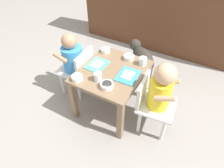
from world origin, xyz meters
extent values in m
plane|color=gray|center=(0.00, 0.00, 0.00)|extent=(7.00, 7.00, 0.00)
cube|color=#56331E|center=(0.00, 1.29, 0.49)|extent=(2.08, 0.35, 0.99)
cube|color=#7A6047|center=(0.00, 0.00, 0.42)|extent=(0.51, 0.60, 0.03)
cube|color=#7A6047|center=(-0.23, -0.27, 0.21)|extent=(0.04, 0.04, 0.41)
cube|color=#7A6047|center=(0.23, -0.27, 0.21)|extent=(0.04, 0.04, 0.41)
cube|color=#7A6047|center=(-0.23, 0.27, 0.21)|extent=(0.04, 0.04, 0.41)
cube|color=#7A6047|center=(0.23, 0.27, 0.21)|extent=(0.04, 0.04, 0.41)
cube|color=silver|center=(-0.43, 0.02, 0.27)|extent=(0.29, 0.29, 0.02)
cube|color=silver|center=(-0.30, 0.02, 0.39)|extent=(0.04, 0.27, 0.22)
cylinder|color=#388CD8|center=(-0.43, 0.02, 0.40)|extent=(0.19, 0.19, 0.24)
sphere|color=#A87A5B|center=(-0.44, 0.02, 0.58)|extent=(0.14, 0.14, 0.14)
cylinder|color=silver|center=(-0.53, 0.11, 0.13)|extent=(0.03, 0.03, 0.26)
cylinder|color=silver|center=(-0.52, -0.09, 0.13)|extent=(0.03, 0.03, 0.26)
cylinder|color=silver|center=(-0.33, 0.12, 0.13)|extent=(0.03, 0.03, 0.26)
cylinder|color=silver|center=(-0.32, -0.08, 0.13)|extent=(0.03, 0.03, 0.26)
cylinder|color=#A87A5B|center=(-0.48, 0.12, 0.46)|extent=(0.15, 0.05, 0.09)
cylinder|color=#A87A5B|center=(-0.47, -0.09, 0.46)|extent=(0.15, 0.05, 0.09)
cube|color=silver|center=(0.43, -0.03, 0.27)|extent=(0.31, 0.31, 0.02)
cube|color=silver|center=(0.30, -0.05, 0.39)|extent=(0.05, 0.27, 0.22)
cylinder|color=yellow|center=(0.43, -0.03, 0.40)|extent=(0.17, 0.17, 0.25)
sphere|color=tan|center=(0.44, -0.03, 0.60)|extent=(0.16, 0.16, 0.16)
cylinder|color=silver|center=(0.54, -0.12, 0.13)|extent=(0.03, 0.03, 0.26)
cylinder|color=silver|center=(0.52, 0.08, 0.13)|extent=(0.03, 0.03, 0.26)
cylinder|color=silver|center=(0.34, -0.14, 0.13)|extent=(0.03, 0.03, 0.26)
cylinder|color=silver|center=(0.32, 0.06, 0.13)|extent=(0.03, 0.03, 0.26)
cylinder|color=tan|center=(0.48, -0.12, 0.46)|extent=(0.15, 0.05, 0.09)
cylinder|color=tan|center=(0.47, 0.07, 0.46)|extent=(0.15, 0.05, 0.09)
ellipsoid|color=#332D28|center=(0.05, 0.60, 0.21)|extent=(0.40, 0.38, 0.20)
sphere|color=#332D28|center=(-0.11, 0.73, 0.26)|extent=(0.13, 0.13, 0.13)
sphere|color=black|center=(-0.14, 0.76, 0.26)|extent=(0.06, 0.06, 0.06)
torus|color=green|center=(-0.08, 0.71, 0.25)|extent=(0.09, 0.10, 0.11)
sphere|color=#332D28|center=(0.19, 0.48, 0.25)|extent=(0.05, 0.05, 0.05)
cylinder|color=#332D28|center=(0.01, 0.70, 0.06)|extent=(0.04, 0.04, 0.13)
cylinder|color=#332D28|center=(-0.06, 0.62, 0.06)|extent=(0.04, 0.04, 0.13)
cylinder|color=#332D28|center=(0.16, 0.57, 0.06)|extent=(0.04, 0.04, 0.13)
cylinder|color=#332D28|center=(0.10, 0.49, 0.06)|extent=(0.04, 0.04, 0.13)
cube|color=#4CC6BC|center=(-0.15, 0.00, 0.44)|extent=(0.15, 0.19, 0.01)
cube|color=white|center=(-0.15, 0.00, 0.45)|extent=(0.09, 0.11, 0.01)
cube|color=#388CD8|center=(0.15, 0.00, 0.44)|extent=(0.16, 0.21, 0.01)
cube|color=white|center=(0.15, 0.00, 0.45)|extent=(0.09, 0.12, 0.01)
cylinder|color=white|center=(-0.03, -0.16, 0.47)|extent=(0.06, 0.06, 0.07)
cylinder|color=silver|center=(-0.03, -0.16, 0.46)|extent=(0.05, 0.05, 0.05)
cylinder|color=white|center=(0.19, 0.20, 0.47)|extent=(0.07, 0.07, 0.07)
cylinder|color=silver|center=(0.19, 0.20, 0.45)|extent=(0.06, 0.06, 0.03)
cylinder|color=white|center=(0.07, -0.19, 0.45)|extent=(0.10, 0.10, 0.04)
cylinder|color=#D84C33|center=(0.07, -0.19, 0.47)|extent=(0.08, 0.08, 0.01)
cylinder|color=white|center=(-0.19, 0.21, 0.45)|extent=(0.08, 0.08, 0.04)
cylinder|color=#B26633|center=(-0.19, 0.21, 0.47)|extent=(0.07, 0.07, 0.01)
cylinder|color=silver|center=(0.05, 0.21, 0.45)|extent=(0.10, 0.10, 0.04)
cylinder|color=#4C8C33|center=(0.05, 0.21, 0.47)|extent=(0.08, 0.08, 0.01)
cylinder|color=white|center=(-0.18, -0.24, 0.45)|extent=(0.09, 0.09, 0.04)
cylinder|color=#B26633|center=(-0.18, -0.24, 0.47)|extent=(0.07, 0.07, 0.01)
camera|label=1|loc=(0.62, -1.10, 1.43)|focal=31.12mm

